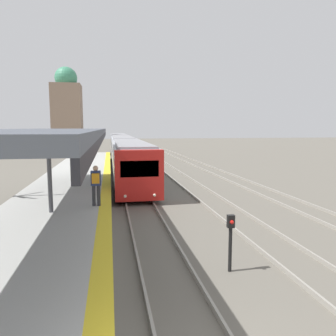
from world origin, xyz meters
name	(u,v)px	position (x,y,z in m)	size (l,w,h in m)	color
platform_canopy	(49,133)	(-3.69, 9.11, 3.87)	(4.00, 19.85, 3.14)	#4C515B
person_on_platform	(96,182)	(-2.07, 9.82, 1.85)	(0.40, 0.40, 1.66)	#2D2D33
train_near	(122,148)	(0.00, 35.63, 1.69)	(2.55, 45.32, 3.04)	red
signal_post_near	(231,236)	(1.80, 4.78, 1.03)	(0.20, 0.21, 1.64)	black
distant_domed_building	(67,114)	(-7.59, 47.30, 6.14)	(4.20, 4.20, 12.90)	#89705B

